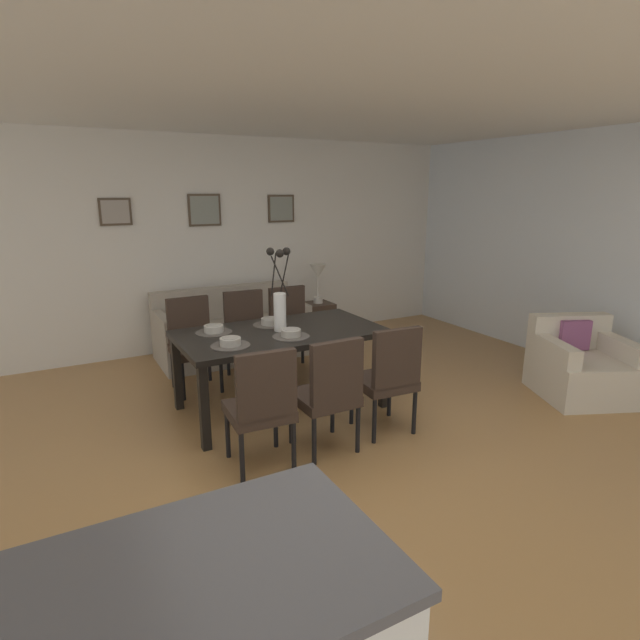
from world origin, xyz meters
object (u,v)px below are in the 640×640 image
dining_chair_far_left (329,390)px  bowl_near_left (230,341)px  bowl_near_right (214,328)px  framed_picture_left (115,212)px  centerpiece_vase (280,300)px  framed_picture_center (205,210)px  dining_table (280,338)px  dining_chair_near_right (193,339)px  side_table (318,322)px  dining_chair_mid_right (292,325)px  framed_picture_right (281,209)px  sofa (231,333)px  dining_chair_mid_left (389,374)px  bowl_far_left (291,332)px  dining_chair_near_left (262,403)px  bowl_far_right (270,321)px  dining_chair_far_right (247,331)px  armchair (581,367)px

dining_chair_far_left → bowl_near_left: (-0.52, 0.70, 0.27)m
bowl_near_right → framed_picture_left: size_ratio=0.49×
centerpiece_vase → framed_picture_center: framed_picture_center is taller
dining_table → dining_chair_near_right: bearing=123.2°
dining_chair_near_right → side_table: (1.88, 0.83, -0.25)m
dining_chair_mid_right → side_table: bearing=46.3°
dining_chair_near_right → dining_chair_far_left: size_ratio=1.00×
side_table → framed_picture_right: size_ratio=1.43×
sofa → framed_picture_center: size_ratio=4.36×
dining_chair_far_left → dining_chair_mid_left: same height
bowl_far_left → framed_picture_left: 2.77m
dining_chair_mid_right → dining_chair_near_left: bearing=-121.2°
bowl_far_right → sofa: (0.10, 1.47, -0.50)m
dining_chair_far_right → bowl_far_right: (-0.02, -0.70, 0.27)m
dining_chair_far_right → framed_picture_left: (-1.04, 1.25, 1.21)m
dining_chair_mid_right → bowl_far_left: size_ratio=5.41×
dining_chair_mid_right → bowl_far_left: dining_chair_mid_right is taller
dining_chair_far_left → dining_chair_mid_right: same height
dining_chair_mid_right → bowl_near_right: 1.30m
sofa → armchair: bearing=-47.5°
bowl_near_right → framed_picture_right: 2.67m
dining_chair_mid_right → bowl_near_right: (-1.08, -0.68, 0.27)m
dining_chair_far_right → dining_chair_near_right: bearing=-175.6°
dining_table → centerpiece_vase: 0.36m
dining_chair_mid_left → dining_chair_near_left: bearing=-178.1°
dining_chair_mid_right → framed_picture_right: size_ratio=2.53×
dining_table → bowl_far_left: bearing=-90.0°
dining_chair_near_right → side_table: 2.07m
dining_chair_near_left → sofa: dining_chair_near_left is taller
dining_chair_far_left → dining_chair_mid_right: size_ratio=1.00×
dining_chair_near_left → centerpiece_vase: size_ratio=1.25×
bowl_far_left → bowl_far_right: bearing=90.0°
bowl_near_right → side_table: 2.42m
side_table → framed_picture_right: (-0.29, 0.47, 1.46)m
bowl_near_right → sofa: bearing=66.4°
bowl_near_left → bowl_near_right: size_ratio=1.00×
dining_chair_near_right → bowl_near_right: 0.70m
dining_table → armchair: bearing=-22.8°
dining_chair_far_right → bowl_near_left: dining_chair_far_right is taller
dining_table → bowl_far_left: bowl_far_left is taller
dining_chair_mid_left → dining_chair_mid_right: (-0.02, 1.78, 0.00)m
bowl_near_right → side_table: (1.85, 1.48, -0.52)m
dining_chair_mid_right → armchair: 2.96m
dining_table → armchair: size_ratio=1.71×
dining_chair_far_right → bowl_near_right: dining_chair_far_right is taller
side_table → dining_chair_far_left: bearing=-116.8°
bowl_far_left → dining_chair_far_right: bearing=88.8°
dining_chair_far_right → centerpiece_vase: 1.05m
dining_chair_near_left → bowl_far_left: bearing=51.1°
dining_chair_near_left → framed_picture_left: 3.35m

